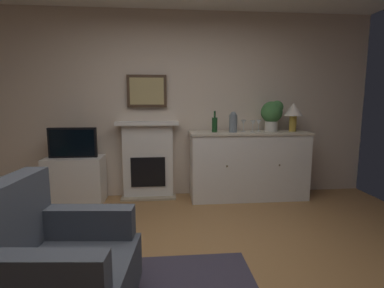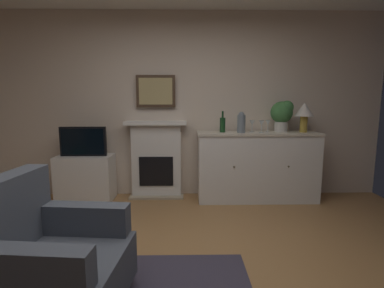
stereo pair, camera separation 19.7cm
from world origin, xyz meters
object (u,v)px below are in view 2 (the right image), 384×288
armchair (49,261)px  vase_decorative (241,122)px  wine_bottle (223,124)px  fireplace_unit (157,159)px  tv_cabinet (86,178)px  wine_glass_left (252,123)px  framed_picture (156,91)px  wine_glass_center (262,124)px  sideboard_cabinet (257,166)px  wine_glass_right (268,123)px  potted_plant_small (282,113)px  tv_set (83,141)px  table_lamp (304,112)px

armchair → vase_decorative: bearing=53.5°
wine_bottle → fireplace_unit: bearing=169.9°
vase_decorative → tv_cabinet: bearing=178.3°
tv_cabinet → armchair: armchair is taller
fireplace_unit → wine_glass_left: size_ratio=6.67×
fireplace_unit → framed_picture: size_ratio=2.00×
wine_glass_center → tv_cabinet: size_ratio=0.22×
wine_bottle → tv_cabinet: size_ratio=0.39×
sideboard_cabinet → wine_bottle: wine_bottle is taller
wine_glass_right → potted_plant_small: bearing=5.1°
wine_glass_center → wine_bottle: bearing=172.4°
tv_set → armchair: bearing=-76.5°
wine_glass_left → potted_plant_small: bearing=3.2°
wine_bottle → potted_plant_small: size_ratio=0.67×
fireplace_unit → vase_decorative: vase_decorative is taller
fireplace_unit → vase_decorative: size_ratio=3.91×
vase_decorative → potted_plant_small: size_ratio=0.65×
potted_plant_small → tv_set: bearing=-178.9°
tv_set → tv_cabinet: bearing=90.0°
wine_glass_right → vase_decorative: (-0.38, -0.08, 0.02)m
wine_glass_center → wine_glass_right: 0.14m
framed_picture → tv_cabinet: 1.56m
wine_glass_right → tv_cabinet: bearing=-179.7°
wine_glass_left → vase_decorative: 0.18m
tv_set → sideboard_cabinet: bearing=0.2°
table_lamp → tv_cabinet: (-3.01, 0.02, -0.92)m
sideboard_cabinet → wine_glass_right: 0.61m
potted_plant_small → framed_picture: bearing=174.2°
wine_bottle → wine_glass_center: 0.52m
tv_set → wine_glass_center: bearing=-1.2°
framed_picture → tv_set: framed_picture is taller
fireplace_unit → wine_glass_left: wine_glass_left is taller
fireplace_unit → framed_picture: (-0.00, 0.05, 0.97)m
wine_bottle → vase_decorative: size_ratio=1.03×
table_lamp → tv_set: size_ratio=0.65×
wine_glass_right → potted_plant_small: potted_plant_small is taller
table_lamp → wine_glass_right: 0.51m
table_lamp → wine_glass_left: size_ratio=2.42×
vase_decorative → tv_set: size_ratio=0.45×
tv_cabinet → wine_bottle: bearing=-0.1°
wine_bottle → tv_set: (-1.90, -0.02, -0.23)m
framed_picture → table_lamp: 2.07m
table_lamp → wine_glass_center: 0.62m
fireplace_unit → armchair: 2.45m
table_lamp → potted_plant_small: size_ratio=0.93×
sideboard_cabinet → wine_glass_center: 0.60m
table_lamp → wine_glass_center: bearing=-174.5°
fireplace_unit → tv_cabinet: size_ratio=1.47×
fireplace_unit → potted_plant_small: potted_plant_small is taller
sideboard_cabinet → armchair: size_ratio=1.81×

